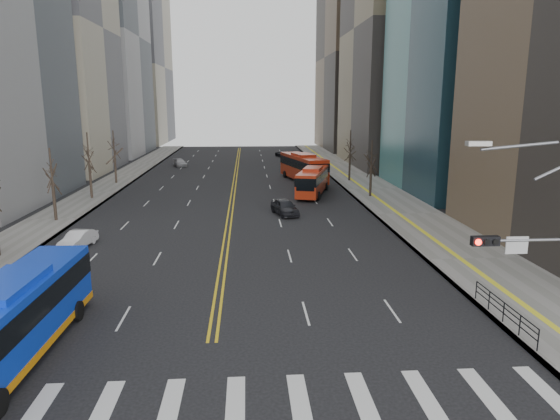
# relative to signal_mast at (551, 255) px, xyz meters

# --- Properties ---
(ground) EXTENTS (220.00, 220.00, 0.00)m
(ground) POSITION_rel_signal_mast_xyz_m (-13.77, -2.00, -4.86)
(ground) COLOR black
(sidewalk_right) EXTENTS (7.00, 130.00, 0.15)m
(sidewalk_right) POSITION_rel_signal_mast_xyz_m (3.73, 43.00, -4.78)
(sidewalk_right) COLOR slate
(sidewalk_right) RESTS_ON ground
(sidewalk_left) EXTENTS (5.00, 130.00, 0.15)m
(sidewalk_left) POSITION_rel_signal_mast_xyz_m (-30.27, 43.00, -4.78)
(sidewalk_left) COLOR slate
(sidewalk_left) RESTS_ON ground
(crosswalk) EXTENTS (26.70, 4.00, 0.01)m
(crosswalk) POSITION_rel_signal_mast_xyz_m (-13.77, -2.00, -4.85)
(crosswalk) COLOR silver
(crosswalk) RESTS_ON ground
(centerline) EXTENTS (0.55, 100.00, 0.01)m
(centerline) POSITION_rel_signal_mast_xyz_m (-13.77, 53.00, -4.85)
(centerline) COLOR gold
(centerline) RESTS_ON ground
(office_towers) EXTENTS (83.00, 134.00, 58.00)m
(office_towers) POSITION_rel_signal_mast_xyz_m (-13.64, 66.51, 19.07)
(office_towers) COLOR gray
(office_towers) RESTS_ON ground
(signal_mast) EXTENTS (5.37, 0.37, 9.39)m
(signal_mast) POSITION_rel_signal_mast_xyz_m (0.00, 0.00, 0.00)
(signal_mast) COLOR slate
(signal_mast) RESTS_ON ground
(pedestrian_railing) EXTENTS (0.06, 6.06, 1.02)m
(pedestrian_railing) POSITION_rel_signal_mast_xyz_m (0.53, 4.00, -4.03)
(pedestrian_railing) COLOR black
(pedestrian_railing) RESTS_ON sidewalk_right
(street_trees) EXTENTS (35.20, 47.20, 7.60)m
(street_trees) POSITION_rel_signal_mast_xyz_m (-20.94, 32.55, 0.02)
(street_trees) COLOR #2C231B
(street_trees) RESTS_ON ground
(blue_bus) EXTENTS (3.09, 12.44, 3.60)m
(blue_bus) POSITION_rel_signal_mast_xyz_m (-22.05, 2.00, -2.97)
(blue_bus) COLOR #0E39D6
(blue_bus) RESTS_ON ground
(red_bus_near) EXTENTS (5.28, 10.64, 3.31)m
(red_bus_near) POSITION_rel_signal_mast_xyz_m (-4.24, 40.06, -3.01)
(red_bus_near) COLOR red
(red_bus_near) RESTS_ON ground
(red_bus_far) EXTENTS (5.64, 12.61, 3.87)m
(red_bus_far) POSITION_rel_signal_mast_xyz_m (-4.20, 50.58, -2.71)
(red_bus_far) COLOR red
(red_bus_far) RESTS_ON ground
(car_white) EXTENTS (2.12, 4.09, 1.28)m
(car_white) POSITION_rel_signal_mast_xyz_m (-24.91, 19.15, -4.21)
(car_white) COLOR silver
(car_white) RESTS_ON ground
(car_dark_mid) EXTENTS (2.92, 4.86, 1.55)m
(car_dark_mid) POSITION_rel_signal_mast_xyz_m (-8.39, 29.48, -4.08)
(car_dark_mid) COLOR black
(car_dark_mid) RESTS_ON ground
(car_silver) EXTENTS (3.19, 4.66, 1.25)m
(car_silver) POSITION_rel_signal_mast_xyz_m (-23.53, 68.17, -4.23)
(car_silver) COLOR #959499
(car_silver) RESTS_ON ground
(car_dark_far) EXTENTS (3.39, 4.46, 1.12)m
(car_dark_far) POSITION_rel_signal_mast_xyz_m (-4.67, 82.56, -4.29)
(car_dark_far) COLOR black
(car_dark_far) RESTS_ON ground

